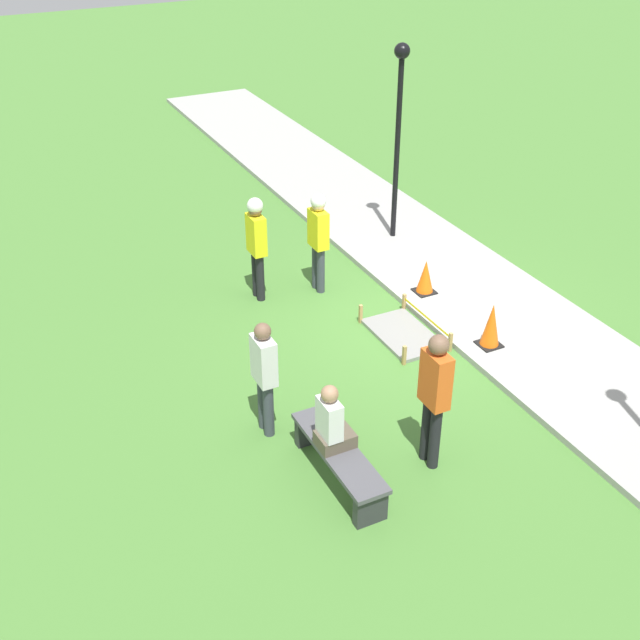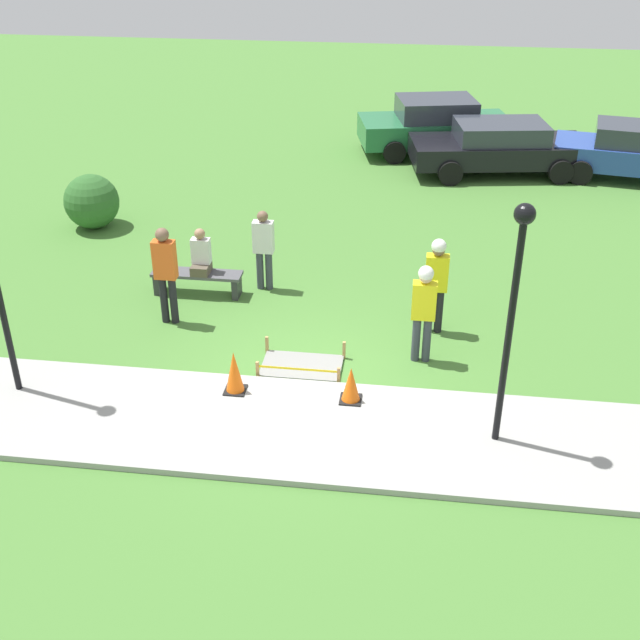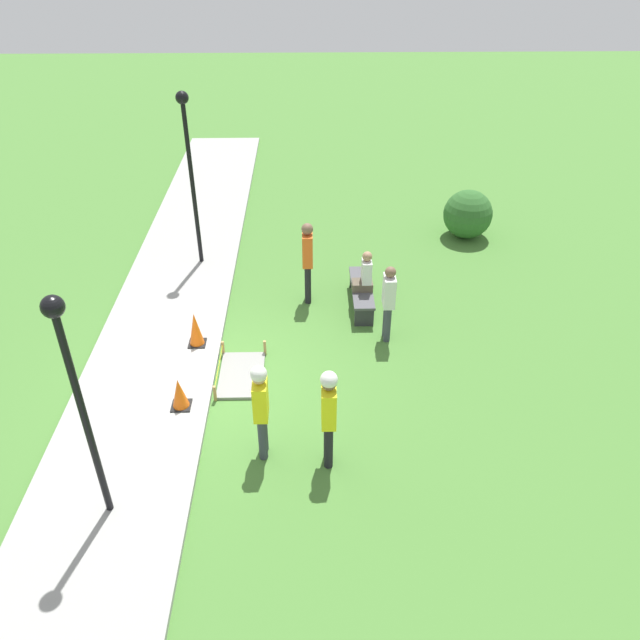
{
  "view_description": "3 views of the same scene",
  "coord_description": "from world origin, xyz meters",
  "px_view_note": "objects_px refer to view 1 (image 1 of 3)",
  "views": [
    {
      "loc": [
        -9.13,
        6.39,
        6.75
      ],
      "look_at": [
        -0.28,
        2.01,
        0.76
      ],
      "focal_mm": 45.0,
      "sensor_mm": 36.0,
      "label": 1
    },
    {
      "loc": [
        1.63,
        -10.74,
        7.29
      ],
      "look_at": [
        0.08,
        0.93,
        0.71
      ],
      "focal_mm": 45.0,
      "sensor_mm": 36.0,
      "label": 2
    },
    {
      "loc": [
        8.95,
        1.77,
        7.43
      ],
      "look_at": [
        -0.7,
        1.98,
        0.9
      ],
      "focal_mm": 35.0,
      "sensor_mm": 36.0,
      "label": 3
    }
  ],
  "objects_px": {
    "person_seated_on_bench": "(332,423)",
    "worker_assistant": "(257,239)",
    "bystander_in_gray_shirt": "(264,372)",
    "lamppost_near": "(399,113)",
    "park_bench": "(339,458)",
    "worker_supervisor": "(318,234)",
    "traffic_cone_far_patch": "(425,277)",
    "traffic_cone_near_patch": "(491,325)",
    "bystander_in_orange_shirt": "(434,392)"
  },
  "relations": [
    {
      "from": "lamppost_near",
      "to": "bystander_in_orange_shirt",
      "type": "bearing_deg",
      "value": 153.24
    },
    {
      "from": "park_bench",
      "to": "worker_supervisor",
      "type": "distance_m",
      "value": 4.86
    },
    {
      "from": "park_bench",
      "to": "worker_supervisor",
      "type": "height_order",
      "value": "worker_supervisor"
    },
    {
      "from": "traffic_cone_far_patch",
      "to": "person_seated_on_bench",
      "type": "bearing_deg",
      "value": 133.51
    },
    {
      "from": "person_seated_on_bench",
      "to": "lamppost_near",
      "type": "xyz_separation_m",
      "value": [
        5.45,
        -4.12,
        1.68
      ]
    },
    {
      "from": "worker_supervisor",
      "to": "worker_assistant",
      "type": "bearing_deg",
      "value": 78.96
    },
    {
      "from": "worker_assistant",
      "to": "lamppost_near",
      "type": "distance_m",
      "value": 3.62
    },
    {
      "from": "worker_assistant",
      "to": "bystander_in_gray_shirt",
      "type": "relative_size",
      "value": 1.1
    },
    {
      "from": "person_seated_on_bench",
      "to": "worker_assistant",
      "type": "relative_size",
      "value": 0.49
    },
    {
      "from": "person_seated_on_bench",
      "to": "bystander_in_orange_shirt",
      "type": "bearing_deg",
      "value": -104.16
    },
    {
      "from": "traffic_cone_far_patch",
      "to": "traffic_cone_near_patch",
      "type": "bearing_deg",
      "value": 179.46
    },
    {
      "from": "bystander_in_gray_shirt",
      "to": "worker_supervisor",
      "type": "bearing_deg",
      "value": -36.31
    },
    {
      "from": "traffic_cone_far_patch",
      "to": "worker_supervisor",
      "type": "height_order",
      "value": "worker_supervisor"
    },
    {
      "from": "park_bench",
      "to": "traffic_cone_near_patch",
      "type": "bearing_deg",
      "value": -65.69
    },
    {
      "from": "bystander_in_gray_shirt",
      "to": "lamppost_near",
      "type": "relative_size",
      "value": 0.46
    },
    {
      "from": "traffic_cone_near_patch",
      "to": "worker_supervisor",
      "type": "bearing_deg",
      "value": 27.08
    },
    {
      "from": "park_bench",
      "to": "worker_supervisor",
      "type": "xyz_separation_m",
      "value": [
        4.41,
        -1.9,
        0.72
      ]
    },
    {
      "from": "traffic_cone_near_patch",
      "to": "park_bench",
      "type": "height_order",
      "value": "traffic_cone_near_patch"
    },
    {
      "from": "park_bench",
      "to": "lamppost_near",
      "type": "bearing_deg",
      "value": -36.26
    },
    {
      "from": "traffic_cone_far_patch",
      "to": "park_bench",
      "type": "distance_m",
      "value": 4.78
    },
    {
      "from": "person_seated_on_bench",
      "to": "bystander_in_gray_shirt",
      "type": "xyz_separation_m",
      "value": [
        1.17,
        0.36,
        0.11
      ]
    },
    {
      "from": "bystander_in_orange_shirt",
      "to": "lamppost_near",
      "type": "xyz_separation_m",
      "value": [
        5.76,
        -2.9,
        1.42
      ]
    },
    {
      "from": "traffic_cone_near_patch",
      "to": "bystander_in_orange_shirt",
      "type": "height_order",
      "value": "bystander_in_orange_shirt"
    },
    {
      "from": "traffic_cone_far_patch",
      "to": "bystander_in_gray_shirt",
      "type": "xyz_separation_m",
      "value": [
        -2.1,
        3.81,
        0.54
      ]
    },
    {
      "from": "traffic_cone_near_patch",
      "to": "person_seated_on_bench",
      "type": "relative_size",
      "value": 0.8
    },
    {
      "from": "traffic_cone_near_patch",
      "to": "bystander_in_orange_shirt",
      "type": "xyz_separation_m",
      "value": [
        -1.74,
        2.21,
        0.62
      ]
    },
    {
      "from": "traffic_cone_near_patch",
      "to": "lamppost_near",
      "type": "height_order",
      "value": "lamppost_near"
    },
    {
      "from": "person_seated_on_bench",
      "to": "worker_assistant",
      "type": "xyz_separation_m",
      "value": [
        4.52,
        -0.92,
        0.27
      ]
    },
    {
      "from": "worker_supervisor",
      "to": "lamppost_near",
      "type": "height_order",
      "value": "lamppost_near"
    },
    {
      "from": "worker_supervisor",
      "to": "worker_assistant",
      "type": "distance_m",
      "value": 1.05
    },
    {
      "from": "worker_supervisor",
      "to": "bystander_in_orange_shirt",
      "type": "relative_size",
      "value": 0.95
    },
    {
      "from": "worker_assistant",
      "to": "bystander_in_gray_shirt",
      "type": "distance_m",
      "value": 3.59
    },
    {
      "from": "traffic_cone_far_patch",
      "to": "bystander_in_orange_shirt",
      "type": "distance_m",
      "value": 4.27
    },
    {
      "from": "worker_supervisor",
      "to": "bystander_in_gray_shirt",
      "type": "distance_m",
      "value": 3.91
    },
    {
      "from": "worker_assistant",
      "to": "bystander_in_gray_shirt",
      "type": "height_order",
      "value": "worker_assistant"
    },
    {
      "from": "traffic_cone_near_patch",
      "to": "bystander_in_orange_shirt",
      "type": "bearing_deg",
      "value": 128.14
    },
    {
      "from": "bystander_in_orange_shirt",
      "to": "worker_assistant",
      "type": "bearing_deg",
      "value": 3.5
    },
    {
      "from": "worker_supervisor",
      "to": "lamppost_near",
      "type": "bearing_deg",
      "value": -62.38
    },
    {
      "from": "worker_supervisor",
      "to": "bystander_in_gray_shirt",
      "type": "height_order",
      "value": "worker_supervisor"
    },
    {
      "from": "traffic_cone_far_patch",
      "to": "lamppost_near",
      "type": "bearing_deg",
      "value": -17.21
    },
    {
      "from": "traffic_cone_far_patch",
      "to": "person_seated_on_bench",
      "type": "xyz_separation_m",
      "value": [
        -3.27,
        3.44,
        0.43
      ]
    },
    {
      "from": "park_bench",
      "to": "person_seated_on_bench",
      "type": "xyz_separation_m",
      "value": [
        0.1,
        0.05,
        0.49
      ]
    },
    {
      "from": "worker_supervisor",
      "to": "bystander_in_gray_shirt",
      "type": "relative_size",
      "value": 1.07
    },
    {
      "from": "park_bench",
      "to": "bystander_in_gray_shirt",
      "type": "height_order",
      "value": "bystander_in_gray_shirt"
    },
    {
      "from": "traffic_cone_near_patch",
      "to": "park_bench",
      "type": "xyz_separation_m",
      "value": [
        -1.53,
        3.38,
        -0.12
      ]
    },
    {
      "from": "person_seated_on_bench",
      "to": "worker_assistant",
      "type": "height_order",
      "value": "worker_assistant"
    },
    {
      "from": "bystander_in_gray_shirt",
      "to": "lamppost_near",
      "type": "bearing_deg",
      "value": -46.3
    },
    {
      "from": "traffic_cone_far_patch",
      "to": "worker_assistant",
      "type": "bearing_deg",
      "value": 63.68
    },
    {
      "from": "bystander_in_gray_shirt",
      "to": "traffic_cone_far_patch",
      "type": "bearing_deg",
      "value": -61.11
    },
    {
      "from": "traffic_cone_far_patch",
      "to": "park_bench",
      "type": "relative_size",
      "value": 0.33
    }
  ]
}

